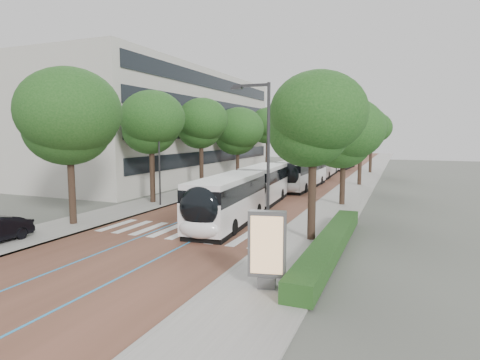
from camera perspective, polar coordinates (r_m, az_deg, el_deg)
The scene contains 21 objects.
ground at distance 23.89m, azimuth -9.56°, elevation -7.88°, with size 160.00×160.00×0.00m, color #51544C.
road at distance 61.17m, azimuth 10.51°, elevation 0.91°, with size 11.00×140.00×0.02m, color brown.
sidewalk_left at distance 63.09m, azimuth 3.83°, elevation 1.23°, with size 4.00×140.00×0.12m, color gray.
sidewalk_right at distance 60.11m, azimuth 17.53°, elevation 0.67°, with size 4.00×140.00×0.12m, color gray.
kerb_left at distance 62.52m, azimuth 5.48°, elevation 1.16°, with size 0.20×140.00×0.14m, color gray.
kerb_right at distance 60.29m, azimuth 15.73°, elevation 0.75°, with size 0.20×140.00×0.14m, color gray.
zebra_crossing at distance 24.61m, azimuth -7.93°, elevation -7.36°, with size 10.55×3.60×0.01m.
lane_line_left at distance 61.51m, azimuth 9.05°, elevation 0.99°, with size 0.12×126.00×0.01m, color #2786C3.
lane_line_right at distance 60.87m, azimuth 11.99°, elevation 0.87°, with size 0.12×126.00×0.01m, color #2786C3.
office_building at distance 57.24m, azimuth -11.59°, elevation 7.52°, with size 18.11×40.00×14.00m.
hedge at distance 20.61m, azimuth 12.76°, elevation -8.79°, with size 1.20×14.00×0.80m, color #193A14.
streetlight_near at distance 17.60m, azimuth 3.48°, elevation 2.96°, with size 1.82×0.20×8.00m.
streetlight_far at distance 42.03m, azimuth 14.52°, elevation 4.86°, with size 1.82×0.20×8.00m.
lamp_post_left at distance 33.22m, azimuth -11.41°, elevation 3.33°, with size 0.14×0.14×8.00m, color #2F2F32.
trees_left at distance 48.27m, azimuth -2.00°, elevation 7.43°, with size 6.43×61.13×9.58m.
trees_right at distance 41.71m, azimuth 16.02°, elevation 6.55°, with size 5.96×47.29×8.67m.
lead_bus at distance 29.45m, azimuth 0.78°, elevation -1.81°, with size 3.85×18.53×3.20m.
bus_queued_0 at distance 44.14m, azimuth 8.87°, elevation 0.91°, with size 2.85×12.46×3.20m.
bus_queued_1 at distance 57.46m, azimuth 11.79°, elevation 2.14°, with size 2.88×12.46×3.20m.
bus_queued_2 at distance 70.08m, azimuth 14.23°, elevation 2.86°, with size 3.19×12.52×3.20m.
ad_panel at distance 15.31m, azimuth 3.87°, elevation -9.57°, with size 1.47×0.69×2.95m.
Camera 1 is at (12.24, -19.64, 5.92)m, focal length 30.00 mm.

